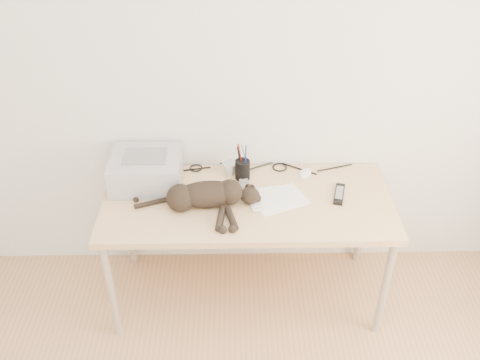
{
  "coord_description": "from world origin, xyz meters",
  "views": [
    {
      "loc": [
        -0.08,
        -0.95,
        2.53
      ],
      "look_at": [
        -0.04,
        1.34,
        0.91
      ],
      "focal_mm": 40.0,
      "sensor_mm": 36.0,
      "label": 1
    }
  ],
  "objects_px": {
    "desk": "(247,209)",
    "mouse": "(305,172)",
    "mug": "(229,168)",
    "printer": "(146,170)",
    "pen_cup": "(243,169)",
    "cat": "(204,196)"
  },
  "relations": [
    {
      "from": "desk",
      "to": "cat",
      "type": "relative_size",
      "value": 2.32
    },
    {
      "from": "desk",
      "to": "cat",
      "type": "distance_m",
      "value": 0.34
    },
    {
      "from": "cat",
      "to": "mug",
      "type": "distance_m",
      "value": 0.34
    },
    {
      "from": "desk",
      "to": "mug",
      "type": "relative_size",
      "value": 18.06
    },
    {
      "from": "mug",
      "to": "mouse",
      "type": "xyz_separation_m",
      "value": [
        0.45,
        -0.01,
        -0.02
      ]
    },
    {
      "from": "desk",
      "to": "mouse",
      "type": "relative_size",
      "value": 13.93
    },
    {
      "from": "printer",
      "to": "cat",
      "type": "relative_size",
      "value": 0.58
    },
    {
      "from": "mouse",
      "to": "desk",
      "type": "bearing_deg",
      "value": -131.55
    },
    {
      "from": "mug",
      "to": "mouse",
      "type": "bearing_deg",
      "value": -1.13
    },
    {
      "from": "desk",
      "to": "mouse",
      "type": "bearing_deg",
      "value": 24.45
    },
    {
      "from": "mug",
      "to": "printer",
      "type": "bearing_deg",
      "value": -170.09
    },
    {
      "from": "printer",
      "to": "pen_cup",
      "type": "relative_size",
      "value": 1.81
    },
    {
      "from": "pen_cup",
      "to": "mouse",
      "type": "relative_size",
      "value": 1.91
    },
    {
      "from": "desk",
      "to": "pen_cup",
      "type": "relative_size",
      "value": 7.29
    },
    {
      "from": "pen_cup",
      "to": "printer",
      "type": "bearing_deg",
      "value": -175.83
    },
    {
      "from": "mouse",
      "to": "cat",
      "type": "bearing_deg",
      "value": -129.02
    },
    {
      "from": "printer",
      "to": "pen_cup",
      "type": "distance_m",
      "value": 0.55
    },
    {
      "from": "cat",
      "to": "pen_cup",
      "type": "distance_m",
      "value": 0.34
    },
    {
      "from": "desk",
      "to": "cat",
      "type": "bearing_deg",
      "value": -149.54
    },
    {
      "from": "mug",
      "to": "desk",
      "type": "bearing_deg",
      "value": -59.0
    },
    {
      "from": "desk",
      "to": "mouse",
      "type": "height_order",
      "value": "mouse"
    },
    {
      "from": "cat",
      "to": "mug",
      "type": "bearing_deg",
      "value": 60.05
    }
  ]
}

